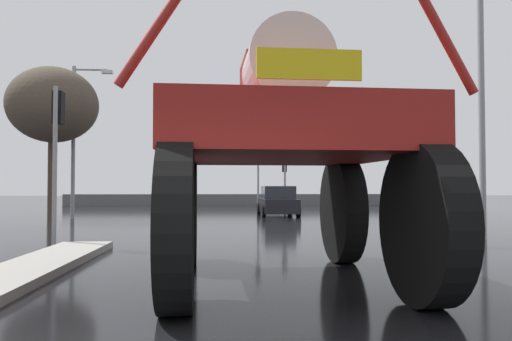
{
  "coord_description": "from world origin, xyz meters",
  "views": [
    {
      "loc": [
        -0.13,
        -3.32,
        1.51
      ],
      "look_at": [
        0.42,
        5.99,
        1.8
      ],
      "focal_mm": 35.11,
      "sensor_mm": 36.0,
      "label": 1
    }
  ],
  "objects": [
    {
      "name": "sedan_ahead",
      "position": [
        2.5,
        22.28,
        0.71
      ],
      "size": [
        1.96,
        4.14,
        1.52
      ],
      "rotation": [
        0.0,
        0.0,
        1.6
      ],
      "color": "black",
      "rests_on": "ground"
    },
    {
      "name": "streetlight_far_left",
      "position": [
        -7.16,
        20.53,
        4.02
      ],
      "size": [
        1.88,
        0.24,
        7.17
      ],
      "color": "gray",
      "rests_on": "ground"
    },
    {
      "name": "ground_plane",
      "position": [
        0.0,
        18.0,
        0.0
      ],
      "size": [
        120.0,
        120.0,
        0.0
      ],
      "primitive_type": "plane",
      "color": "black"
    },
    {
      "name": "traffic_signal_near_right",
      "position": [
        4.56,
        9.68,
        2.41
      ],
      "size": [
        0.24,
        0.54,
        3.31
      ],
      "color": "gray",
      "rests_on": "ground"
    },
    {
      "name": "median_island",
      "position": [
        -3.53,
        4.82,
        0.07
      ],
      "size": [
        1.2,
        8.85,
        0.15
      ],
      "primitive_type": "cube",
      "color": "#9E9B93",
      "rests_on": "ground"
    },
    {
      "name": "traffic_signal_near_left",
      "position": [
        -4.45,
        9.67,
        2.95
      ],
      "size": [
        0.24,
        0.54,
        4.04
      ],
      "color": "gray",
      "rests_on": "ground"
    },
    {
      "name": "streetlight_near_right",
      "position": [
        7.41,
        10.61,
        4.16
      ],
      "size": [
        2.29,
        0.24,
        7.36
      ],
      "color": "gray",
      "rests_on": "ground"
    },
    {
      "name": "bare_tree_left",
      "position": [
        -7.81,
        19.14,
        5.08
      ],
      "size": [
        3.92,
        3.92,
        6.78
      ],
      "color": "#473828",
      "rests_on": "ground"
    },
    {
      "name": "roadside_barrier",
      "position": [
        0.0,
        35.51,
        0.45
      ],
      "size": [
        25.11,
        0.24,
        0.9
      ],
      "primitive_type": "cube",
      "color": "#59595B",
      "rests_on": "ground"
    },
    {
      "name": "traffic_signal_far_left",
      "position": [
        1.63,
        24.58,
        2.84
      ],
      "size": [
        0.24,
        0.55,
        3.9
      ],
      "color": "gray",
      "rests_on": "ground"
    },
    {
      "name": "oversize_sprayer",
      "position": [
        0.72,
        4.57,
        2.04
      ],
      "size": [
        4.47,
        5.92,
        4.67
      ],
      "rotation": [
        0.0,
        0.0,
        1.62
      ],
      "color": "black",
      "rests_on": "ground"
    },
    {
      "name": "traffic_signal_far_right",
      "position": [
        3.12,
        24.59,
        2.37
      ],
      "size": [
        0.24,
        0.55,
        3.25
      ],
      "color": "gray",
      "rests_on": "ground"
    }
  ]
}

